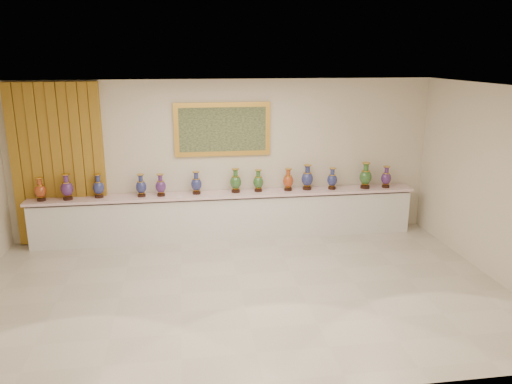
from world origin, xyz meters
TOP-DOWN VIEW (x-y plane):
  - ground at (0.00, 0.00)m, footprint 8.00×8.00m
  - room at (-2.55, 2.44)m, footprint 8.00×8.00m
  - counter at (0.00, 2.27)m, footprint 7.28×0.48m
  - vase_0 at (-3.33, 2.21)m, footprint 0.21×0.21m
  - vase_1 at (-2.88, 2.22)m, footprint 0.29×0.29m
  - vase_2 at (-2.34, 2.28)m, footprint 0.26×0.26m
  - vase_3 at (-1.58, 2.24)m, footprint 0.20×0.20m
  - vase_4 at (-1.22, 2.23)m, footprint 0.19×0.19m
  - vase_5 at (-0.56, 2.27)m, footprint 0.26×0.26m
  - vase_6 at (0.18, 2.28)m, footprint 0.28×0.28m
  - vase_7 at (0.61, 2.29)m, footprint 0.26×0.26m
  - vase_8 at (1.19, 2.27)m, footprint 0.24×0.24m
  - vase_9 at (1.57, 2.29)m, footprint 0.28×0.28m
  - vase_10 at (2.06, 2.25)m, footprint 0.22×0.22m
  - vase_11 at (2.72, 2.22)m, footprint 0.29×0.29m
  - vase_12 at (3.14, 2.21)m, footprint 0.21×0.21m
  - label_card at (-0.88, 2.13)m, footprint 0.10×0.06m

SIDE VIEW (x-z plane):
  - ground at x=0.00m, z-range 0.00..0.00m
  - counter at x=0.00m, z-range -0.01..0.89m
  - label_card at x=-0.88m, z-range 0.90..0.90m
  - vase_4 at x=-1.22m, z-range 0.88..1.29m
  - vase_10 at x=2.06m, z-range 0.88..1.30m
  - vase_3 at x=-1.58m, z-range 0.88..1.30m
  - vase_12 at x=3.14m, z-range 0.88..1.30m
  - vase_7 at x=0.61m, z-range 0.88..1.30m
  - vase_0 at x=-3.33m, z-range 0.88..1.31m
  - vase_5 at x=-0.56m, z-range 0.88..1.31m
  - vase_8 at x=1.19m, z-range 0.88..1.31m
  - vase_2 at x=-2.34m, z-range 0.88..1.31m
  - vase_6 at x=0.18m, z-range 0.88..1.34m
  - vase_1 at x=-2.88m, z-range 0.88..1.35m
  - vase_9 at x=1.57m, z-range 0.87..1.36m
  - vase_11 at x=2.72m, z-range 0.87..1.39m
  - room at x=-2.55m, z-range -2.41..5.59m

